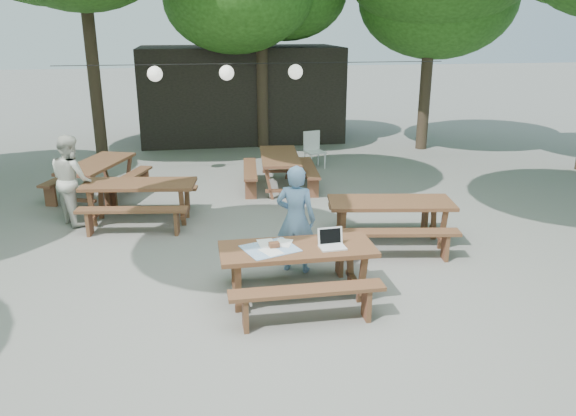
# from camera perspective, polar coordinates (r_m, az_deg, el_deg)

# --- Properties ---
(ground) EXTENTS (80.00, 80.00, 0.00)m
(ground) POSITION_cam_1_polar(r_m,az_deg,el_deg) (8.05, -1.31, -7.46)
(ground) COLOR slate
(ground) RESTS_ON ground
(pavilion) EXTENTS (6.00, 3.00, 2.80)m
(pavilion) POSITION_cam_1_polar(r_m,az_deg,el_deg) (17.86, -4.85, 11.56)
(pavilion) COLOR black
(pavilion) RESTS_ON ground
(main_picnic_table) EXTENTS (2.00, 1.58, 0.75)m
(main_picnic_table) POSITION_cam_1_polar(r_m,az_deg,el_deg) (7.40, 0.93, -6.57)
(main_picnic_table) COLOR brown
(main_picnic_table) RESTS_ON ground
(picnic_table_nw) EXTENTS (2.10, 1.83, 0.75)m
(picnic_table_nw) POSITION_cam_1_polar(r_m,az_deg,el_deg) (10.58, -14.75, 0.62)
(picnic_table_nw) COLOR brown
(picnic_table_nw) RESTS_ON ground
(picnic_table_ne) EXTENTS (2.13, 1.86, 0.75)m
(picnic_table_ne) POSITION_cam_1_polar(r_m,az_deg,el_deg) (9.35, 10.29, -1.40)
(picnic_table_ne) COLOR brown
(picnic_table_ne) RESTS_ON ground
(picnic_table_far_w) EXTENTS (2.14, 2.33, 0.75)m
(picnic_table_far_w) POSITION_cam_1_polar(r_m,az_deg,el_deg) (12.35, -18.69, 2.78)
(picnic_table_far_w) COLOR brown
(picnic_table_far_w) RESTS_ON ground
(picnic_table_far_e) EXTENTS (1.75, 2.07, 0.75)m
(picnic_table_far_e) POSITION_cam_1_polar(r_m,az_deg,el_deg) (12.35, -0.85, 3.76)
(picnic_table_far_e) COLOR brown
(picnic_table_far_e) RESTS_ON ground
(woman) EXTENTS (0.69, 0.59, 1.60)m
(woman) POSITION_cam_1_polar(r_m,az_deg,el_deg) (8.11, 0.80, -1.13)
(woman) COLOR #6F99CA
(woman) RESTS_ON ground
(second_person) EXTENTS (0.95, 1.00, 1.63)m
(second_person) POSITION_cam_1_polar(r_m,az_deg,el_deg) (10.81, -21.13, 2.71)
(second_person) COLOR silver
(second_person) RESTS_ON ground
(plastic_chair) EXTENTS (0.53, 0.53, 0.90)m
(plastic_chair) POSITION_cam_1_polar(r_m,az_deg,el_deg) (14.21, 2.70, 5.16)
(plastic_chair) COLOR silver
(plastic_chair) RESTS_ON ground
(laptop) EXTENTS (0.34, 0.28, 0.24)m
(laptop) POSITION_cam_1_polar(r_m,az_deg,el_deg) (7.26, 4.44, -3.48)
(laptop) COLOR white
(laptop) RESTS_ON main_picnic_table
(tabletop_clutter) EXTENTS (0.79, 0.73, 0.08)m
(tabletop_clutter) POSITION_cam_1_polar(r_m,az_deg,el_deg) (7.20, -1.72, -4.03)
(tabletop_clutter) COLOR #387ABF
(tabletop_clutter) RESTS_ON main_picnic_table
(paper_lanterns) EXTENTS (9.00, 0.34, 0.38)m
(paper_lanterns) POSITION_cam_1_polar(r_m,az_deg,el_deg) (13.24, -6.20, 13.51)
(paper_lanterns) COLOR black
(paper_lanterns) RESTS_ON ground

